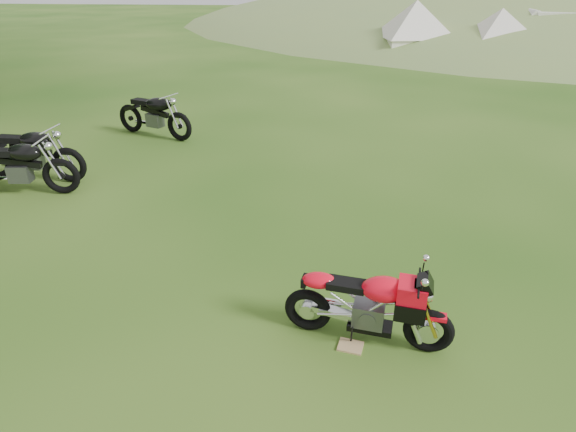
# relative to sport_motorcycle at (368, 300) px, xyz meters

# --- Properties ---
(ground) EXTENTS (120.00, 120.00, 0.00)m
(ground) POSITION_rel_sport_motorcycle_xyz_m (-1.31, 0.62, -0.53)
(ground) COLOR #1D490F
(ground) RESTS_ON ground
(sport_motorcycle) EXTENTS (1.81, 0.74, 1.06)m
(sport_motorcycle) POSITION_rel_sport_motorcycle_xyz_m (0.00, 0.00, 0.00)
(sport_motorcycle) COLOR red
(sport_motorcycle) RESTS_ON ground
(plywood_board) EXTENTS (0.30, 0.26, 0.02)m
(plywood_board) POSITION_rel_sport_motorcycle_xyz_m (-0.16, -0.15, -0.52)
(plywood_board) COLOR tan
(plywood_board) RESTS_ON ground
(vintage_moto_a) EXTENTS (2.18, 0.57, 1.14)m
(vintage_moto_a) POSITION_rel_sport_motorcycle_xyz_m (-6.28, 4.01, 0.04)
(vintage_moto_a) COLOR black
(vintage_moto_a) RESTS_ON ground
(vintage_moto_b) EXTENTS (2.16, 0.72, 1.11)m
(vintage_moto_b) POSITION_rel_sport_motorcycle_xyz_m (-6.12, 3.37, 0.03)
(vintage_moto_b) COLOR black
(vintage_moto_b) RESTS_ON ground
(vintage_moto_d) EXTENTS (2.22, 1.29, 1.15)m
(vintage_moto_d) POSITION_rel_sport_motorcycle_xyz_m (-4.88, 7.00, 0.05)
(vintage_moto_d) COLOR black
(vintage_moto_d) RESTS_ON ground
(tent_mid) EXTENTS (3.47, 3.47, 2.56)m
(tent_mid) POSITION_rel_sport_motorcycle_xyz_m (3.14, 20.84, 0.75)
(tent_mid) COLOR white
(tent_mid) RESTS_ON ground
(tent_right) EXTENTS (3.11, 3.11, 2.39)m
(tent_right) POSITION_rel_sport_motorcycle_xyz_m (6.80, 19.92, 0.67)
(tent_right) COLOR silver
(tent_right) RESTS_ON ground
(caravan) EXTENTS (4.45, 2.07, 2.06)m
(caravan) POSITION_rel_sport_motorcycle_xyz_m (10.45, 21.61, 0.50)
(caravan) COLOR white
(caravan) RESTS_ON ground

